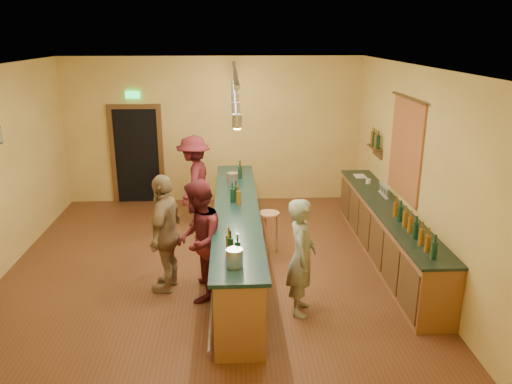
{
  "coord_description": "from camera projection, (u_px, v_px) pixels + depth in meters",
  "views": [
    {
      "loc": [
        0.38,
        -7.42,
        3.68
      ],
      "look_at": [
        0.77,
        0.2,
        1.23
      ],
      "focal_mm": 35.0,
      "sensor_mm": 36.0,
      "label": 1
    }
  ],
  "objects": [
    {
      "name": "floor",
      "position": [
        210.0,
        268.0,
        8.16
      ],
      "size": [
        7.0,
        7.0,
        0.0
      ],
      "primitive_type": "plane",
      "color": "brown",
      "rests_on": "ground"
    },
    {
      "name": "ceiling",
      "position": [
        203.0,
        67.0,
        7.18
      ],
      "size": [
        6.5,
        7.0,
        0.02
      ],
      "primitive_type": "cube",
      "color": "silver",
      "rests_on": "wall_back"
    },
    {
      "name": "wall_back",
      "position": [
        213.0,
        131.0,
        11.0
      ],
      "size": [
        6.5,
        0.02,
        3.2
      ],
      "primitive_type": "cube",
      "color": "tan",
      "rests_on": "floor"
    },
    {
      "name": "wall_front",
      "position": [
        189.0,
        282.0,
        4.34
      ],
      "size": [
        6.5,
        0.02,
        3.2
      ],
      "primitive_type": "cube",
      "color": "tan",
      "rests_on": "floor"
    },
    {
      "name": "wall_right",
      "position": [
        414.0,
        171.0,
        7.83
      ],
      "size": [
        0.02,
        7.0,
        3.2
      ],
      "primitive_type": "cube",
      "color": "tan",
      "rests_on": "floor"
    },
    {
      "name": "doorway",
      "position": [
        137.0,
        153.0,
        11.04
      ],
      "size": [
        1.15,
        0.09,
        2.48
      ],
      "color": "black",
      "rests_on": "wall_back"
    },
    {
      "name": "tapestry",
      "position": [
        406.0,
        149.0,
        8.13
      ],
      "size": [
        0.03,
        1.4,
        1.6
      ],
      "primitive_type": "cube",
      "color": "maroon",
      "rests_on": "wall_right"
    },
    {
      "name": "bottle_shelf",
      "position": [
        376.0,
        141.0,
        9.61
      ],
      "size": [
        0.17,
        0.55,
        0.54
      ],
      "color": "#4E2D17",
      "rests_on": "wall_right"
    },
    {
      "name": "back_counter",
      "position": [
        387.0,
        232.0,
        8.33
      ],
      "size": [
        0.6,
        4.55,
        1.27
      ],
      "color": "brown",
      "rests_on": "floor"
    },
    {
      "name": "tasting_bar",
      "position": [
        237.0,
        233.0,
        7.99
      ],
      "size": [
        0.73,
        5.1,
        1.38
      ],
      "color": "brown",
      "rests_on": "floor"
    },
    {
      "name": "pendant_track",
      "position": [
        235.0,
        82.0,
        7.27
      ],
      "size": [
        0.11,
        4.6,
        0.5
      ],
      "color": "silver",
      "rests_on": "ceiling"
    },
    {
      "name": "bartender",
      "position": [
        302.0,
        257.0,
        6.65
      ],
      "size": [
        0.49,
        0.66,
        1.63
      ],
      "primitive_type": "imported",
      "rotation": [
        0.0,
        0.0,
        1.39
      ],
      "color": "gray",
      "rests_on": "floor"
    },
    {
      "name": "customer_a",
      "position": [
        198.0,
        241.0,
        7.01
      ],
      "size": [
        0.74,
        0.91,
        1.75
      ],
      "primitive_type": "imported",
      "rotation": [
        0.0,
        0.0,
        -1.67
      ],
      "color": "#59191E",
      "rests_on": "floor"
    },
    {
      "name": "customer_b",
      "position": [
        166.0,
        233.0,
        7.26
      ],
      "size": [
        0.65,
        1.11,
        1.78
      ],
      "primitive_type": "imported",
      "rotation": [
        0.0,
        0.0,
        -1.79
      ],
      "color": "#997A51",
      "rests_on": "floor"
    },
    {
      "name": "customer_c",
      "position": [
        194.0,
        181.0,
        9.77
      ],
      "size": [
        0.9,
        1.27,
        1.79
      ],
      "primitive_type": "imported",
      "rotation": [
        0.0,
        0.0,
        -1.79
      ],
      "color": "#59191E",
      "rests_on": "floor"
    },
    {
      "name": "bar_stool",
      "position": [
        269.0,
        221.0,
        8.54
      ],
      "size": [
        0.36,
        0.36,
        0.74
      ],
      "rotation": [
        0.0,
        0.0,
        -0.19
      ],
      "color": "#B0814F",
      "rests_on": "floor"
    }
  ]
}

